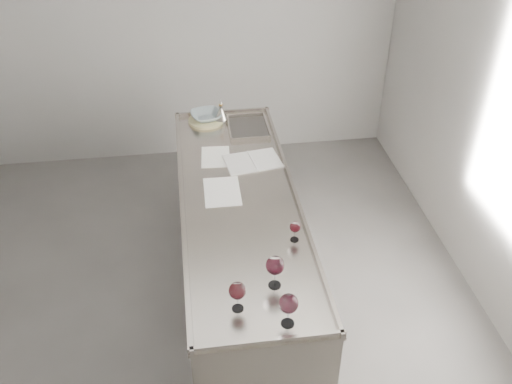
{
  "coord_description": "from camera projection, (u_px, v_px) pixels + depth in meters",
  "views": [
    {
      "loc": [
        0.19,
        -2.67,
        3.12
      ],
      "look_at": [
        0.6,
        0.25,
        1.02
      ],
      "focal_mm": 40.0,
      "sensor_mm": 36.0,
      "label": 1
    }
  ],
  "objects": [
    {
      "name": "notebook",
      "position": [
        253.0,
        161.0,
        4.06
      ],
      "size": [
        0.42,
        0.32,
        0.02
      ],
      "rotation": [
        0.0,
        0.0,
        0.15
      ],
      "color": "silver",
      "rests_on": "counter"
    },
    {
      "name": "ceramic_bowl",
      "position": [
        206.0,
        116.0,
        4.52
      ],
      "size": [
        0.28,
        0.28,
        0.06
      ],
      "primitive_type": "imported",
      "rotation": [
        0.0,
        0.0,
        0.19
      ],
      "color": "#86979C",
      "rests_on": "trivet"
    },
    {
      "name": "trivet",
      "position": [
        206.0,
        120.0,
        4.55
      ],
      "size": [
        0.35,
        0.35,
        0.02
      ],
      "primitive_type": "cylinder",
      "rotation": [
        0.0,
        0.0,
        -0.23
      ],
      "color": "#C4BA7F",
      "rests_on": "counter"
    },
    {
      "name": "counter",
      "position": [
        240.0,
        253.0,
        3.97
      ],
      "size": [
        0.77,
        2.42,
        0.97
      ],
      "color": "gray",
      "rests_on": "ground"
    },
    {
      "name": "wine_funnel",
      "position": [
        221.0,
        115.0,
        4.52
      ],
      "size": [
        0.13,
        0.13,
        0.19
      ],
      "rotation": [
        0.0,
        0.0,
        0.02
      ],
      "color": "#A0998E",
      "rests_on": "counter"
    },
    {
      "name": "loose_paper_under",
      "position": [
        222.0,
        192.0,
        3.75
      ],
      "size": [
        0.24,
        0.34,
        0.0
      ],
      "primitive_type": "cube",
      "rotation": [
        0.0,
        0.0,
        -0.02
      ],
      "color": "silver",
      "rests_on": "counter"
    },
    {
      "name": "loose_paper_top",
      "position": [
        216.0,
        157.0,
        4.11
      ],
      "size": [
        0.22,
        0.3,
        0.0
      ],
      "primitive_type": "cube",
      "rotation": [
        0.0,
        0.0,
        -0.07
      ],
      "color": "white",
      "rests_on": "counter"
    },
    {
      "name": "wine_glass_right",
      "position": [
        288.0,
        304.0,
        2.76
      ],
      "size": [
        0.1,
        0.1,
        0.19
      ],
      "rotation": [
        0.0,
        0.0,
        -0.36
      ],
      "color": "white",
      "rests_on": "counter"
    },
    {
      "name": "wine_glass_middle",
      "position": [
        275.0,
        266.0,
        2.98
      ],
      "size": [
        0.1,
        0.1,
        0.2
      ],
      "rotation": [
        0.0,
        0.0,
        -0.22
      ],
      "color": "white",
      "rests_on": "counter"
    },
    {
      "name": "room_shell",
      "position": [
        154.0,
        171.0,
        3.13
      ],
      "size": [
        4.54,
        5.04,
        2.84
      ],
      "color": "#53514E",
      "rests_on": "ground"
    },
    {
      "name": "wine_glass_small",
      "position": [
        295.0,
        228.0,
        3.31
      ],
      "size": [
        0.06,
        0.06,
        0.13
      ],
      "rotation": [
        0.0,
        0.0,
        -0.16
      ],
      "color": "white",
      "rests_on": "counter"
    },
    {
      "name": "wine_glass_left",
      "position": [
        237.0,
        291.0,
        2.85
      ],
      "size": [
        0.09,
        0.09,
        0.17
      ],
      "rotation": [
        0.0,
        0.0,
        -0.02
      ],
      "color": "white",
      "rests_on": "counter"
    }
  ]
}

